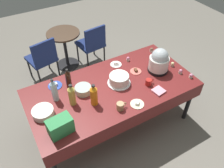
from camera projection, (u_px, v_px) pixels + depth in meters
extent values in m
plane|color=slate|center=(112.00, 122.00, 3.46)|extent=(9.00, 9.00, 0.00)
cube|color=maroon|center=(112.00, 88.00, 2.97)|extent=(2.20, 1.10, 0.04)
cylinder|color=black|center=(54.00, 168.00, 2.55)|extent=(0.06, 0.06, 0.71)
cylinder|color=black|center=(189.00, 102.00, 3.29)|extent=(0.06, 0.06, 0.71)
cylinder|color=black|center=(32.00, 112.00, 3.15)|extent=(0.06, 0.06, 0.71)
cylinder|color=black|center=(150.00, 67.00, 3.89)|extent=(0.06, 0.06, 0.71)
cube|color=maroon|center=(135.00, 122.00, 2.69)|extent=(2.20, 0.01, 0.18)
cube|color=maroon|center=(94.00, 72.00, 3.39)|extent=(2.20, 0.01, 0.18)
cylinder|color=silver|center=(119.00, 83.00, 3.00)|extent=(0.31, 0.31, 0.01)
cylinder|color=white|center=(119.00, 79.00, 2.96)|extent=(0.26, 0.26, 0.11)
cylinder|color=white|center=(119.00, 76.00, 2.92)|extent=(0.26, 0.26, 0.01)
cylinder|color=black|center=(158.00, 69.00, 3.19)|extent=(0.29, 0.29, 0.04)
cylinder|color=white|center=(159.00, 63.00, 3.12)|extent=(0.28, 0.28, 0.18)
sphere|color=#B2BCC1|center=(160.00, 57.00, 3.04)|extent=(0.24, 0.24, 0.24)
cylinder|color=#B2C6BC|center=(83.00, 90.00, 2.85)|extent=(0.21, 0.21, 0.09)
cylinder|color=silver|center=(43.00, 112.00, 2.58)|extent=(0.25, 0.25, 0.08)
cylinder|color=white|center=(116.00, 64.00, 3.30)|extent=(0.17, 0.17, 0.01)
cube|color=white|center=(116.00, 63.00, 3.28)|extent=(0.07, 0.06, 0.04)
cylinder|color=beige|center=(137.00, 104.00, 2.73)|extent=(0.17, 0.17, 0.01)
cube|color=white|center=(137.00, 103.00, 2.71)|extent=(0.07, 0.07, 0.03)
cylinder|color=#2D4CB2|center=(55.00, 86.00, 2.97)|extent=(0.19, 0.19, 0.01)
cube|color=white|center=(55.00, 84.00, 2.95)|extent=(0.07, 0.05, 0.04)
cylinder|color=#E07266|center=(136.00, 71.00, 3.18)|extent=(0.16, 0.16, 0.01)
cube|color=brown|center=(136.00, 70.00, 3.17)|extent=(0.05, 0.06, 0.03)
cylinder|color=beige|center=(191.00, 77.00, 3.08)|extent=(0.05, 0.05, 0.03)
sphere|color=pink|center=(191.00, 75.00, 3.06)|extent=(0.05, 0.05, 0.05)
cylinder|color=beige|center=(172.00, 65.00, 3.27)|extent=(0.05, 0.05, 0.03)
sphere|color=beige|center=(173.00, 64.00, 3.25)|extent=(0.05, 0.05, 0.05)
cylinder|color=beige|center=(151.00, 51.00, 3.54)|extent=(0.05, 0.05, 0.03)
sphere|color=brown|center=(152.00, 49.00, 3.52)|extent=(0.05, 0.05, 0.05)
cylinder|color=beige|center=(180.00, 73.00, 3.15)|extent=(0.05, 0.05, 0.03)
sphere|color=pink|center=(181.00, 71.00, 3.13)|extent=(0.05, 0.05, 0.05)
cylinder|color=beige|center=(128.00, 60.00, 3.37)|extent=(0.05, 0.05, 0.03)
sphere|color=pink|center=(128.00, 58.00, 3.35)|extent=(0.05, 0.05, 0.05)
cylinder|color=beige|center=(152.00, 59.00, 3.37)|extent=(0.05, 0.05, 0.03)
sphere|color=#6BC6B2|center=(152.00, 58.00, 3.35)|extent=(0.05, 0.05, 0.05)
cylinder|color=#33190F|center=(68.00, 80.00, 2.89)|extent=(0.07, 0.07, 0.22)
cone|color=#33190F|center=(67.00, 72.00, 2.79)|extent=(0.06, 0.06, 0.05)
cylinder|color=black|center=(67.00, 70.00, 2.77)|extent=(0.03, 0.03, 0.02)
cylinder|color=orange|center=(94.00, 97.00, 2.66)|extent=(0.09, 0.09, 0.23)
cone|color=orange|center=(93.00, 88.00, 2.56)|extent=(0.08, 0.08, 0.05)
cylinder|color=black|center=(93.00, 86.00, 2.54)|extent=(0.04, 0.04, 0.02)
cylinder|color=silver|center=(55.00, 92.00, 2.70)|extent=(0.08, 0.08, 0.26)
cone|color=silver|center=(52.00, 82.00, 2.60)|extent=(0.07, 0.07, 0.05)
cylinder|color=black|center=(52.00, 80.00, 2.58)|extent=(0.03, 0.03, 0.02)
cylinder|color=gold|center=(72.00, 97.00, 2.66)|extent=(0.08, 0.08, 0.23)
cone|color=gold|center=(71.00, 88.00, 2.56)|extent=(0.07, 0.07, 0.05)
cylinder|color=black|center=(70.00, 86.00, 2.54)|extent=(0.04, 0.04, 0.02)
cylinder|color=#B2231E|center=(148.00, 82.00, 2.96)|extent=(0.08, 0.08, 0.09)
torus|color=#B2231E|center=(152.00, 81.00, 2.97)|extent=(0.06, 0.01, 0.06)
cylinder|color=tan|center=(120.00, 106.00, 2.64)|extent=(0.09, 0.09, 0.09)
torus|color=tan|center=(124.00, 104.00, 2.66)|extent=(0.06, 0.01, 0.06)
cube|color=#338C4C|center=(60.00, 126.00, 2.37)|extent=(0.28, 0.19, 0.20)
cube|color=pink|center=(159.00, 91.00, 2.88)|extent=(0.16, 0.16, 0.02)
cube|color=navy|center=(41.00, 58.00, 3.96)|extent=(0.52, 0.52, 0.05)
cube|color=navy|center=(44.00, 53.00, 3.70)|extent=(0.42, 0.13, 0.40)
cylinder|color=black|center=(48.00, 60.00, 4.31)|extent=(0.04, 0.04, 0.40)
cylinder|color=black|center=(29.00, 68.00, 4.13)|extent=(0.04, 0.04, 0.40)
cylinder|color=black|center=(58.00, 69.00, 4.11)|extent=(0.04, 0.04, 0.40)
cylinder|color=black|center=(40.00, 78.00, 3.92)|extent=(0.04, 0.04, 0.40)
cube|color=navy|center=(90.00, 44.00, 4.31)|extent=(0.49, 0.49, 0.05)
cube|color=navy|center=(95.00, 38.00, 4.04)|extent=(0.42, 0.09, 0.40)
cylinder|color=black|center=(94.00, 46.00, 4.66)|extent=(0.03, 0.03, 0.40)
cylinder|color=black|center=(78.00, 53.00, 4.49)|extent=(0.03, 0.03, 0.40)
cylinder|color=black|center=(104.00, 55.00, 4.43)|extent=(0.03, 0.03, 0.40)
cylinder|color=black|center=(88.00, 62.00, 4.27)|extent=(0.03, 0.03, 0.40)
cylinder|color=#473323|center=(63.00, 33.00, 4.05)|extent=(0.60, 0.60, 0.03)
cylinder|color=black|center=(66.00, 50.00, 4.29)|extent=(0.06, 0.06, 0.67)
cylinder|color=black|center=(68.00, 64.00, 4.52)|extent=(0.44, 0.44, 0.02)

